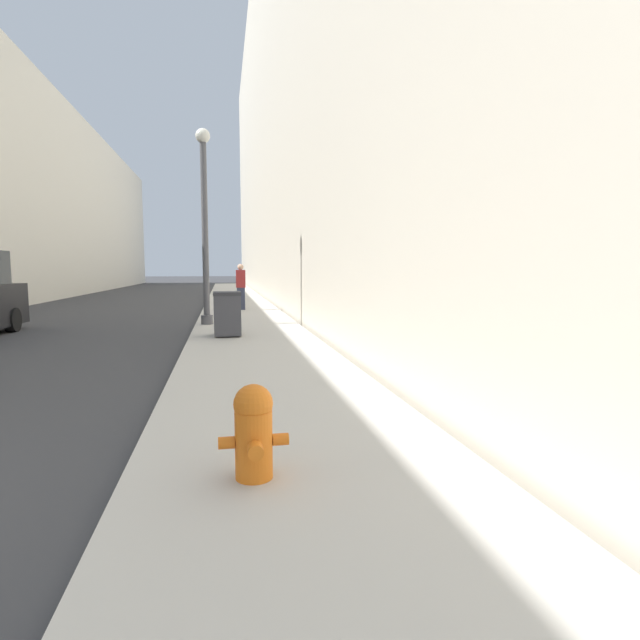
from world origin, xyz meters
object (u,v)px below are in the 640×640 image
trash_bin (227,313)px  lamppost (205,220)px  fire_hydrant (254,429)px  pedestrian_on_sidewalk (241,287)px

trash_bin → lamppost: (-0.54, 2.58, 2.35)m
fire_hydrant → lamppost: lamppost is taller
lamppost → fire_hydrant: bearing=-86.4°
trash_bin → pedestrian_on_sidewalk: size_ratio=0.60×
lamppost → pedestrian_on_sidewalk: size_ratio=3.10×
trash_bin → pedestrian_on_sidewalk: 7.30m
trash_bin → pedestrian_on_sidewalk: bearing=85.6°
trash_bin → lamppost: lamppost is taller
lamppost → pedestrian_on_sidewalk: (1.10, 4.69, -2.02)m
fire_hydrant → lamppost: 10.84m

